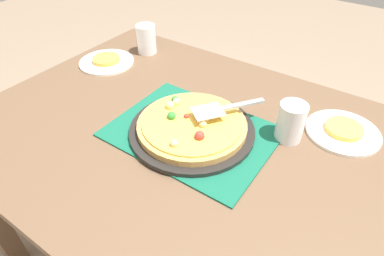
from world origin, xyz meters
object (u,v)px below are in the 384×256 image
at_px(plate_near_left, 107,62).
at_px(served_slice_right, 344,129).
at_px(served_slice_left, 106,59).
at_px(cup_far, 291,122).
at_px(pizza, 191,124).
at_px(plate_far_right, 343,132).
at_px(cup_near, 146,39).
at_px(pizza_server, 223,108).
at_px(pizza_pan, 192,130).

bearing_deg(plate_near_left, served_slice_right, 5.57).
relative_size(served_slice_left, cup_far, 0.92).
bearing_deg(served_slice_left, served_slice_right, 5.57).
xyz_separation_m(served_slice_right, cup_far, (-0.13, -0.12, 0.04)).
bearing_deg(pizza, served_slice_left, 162.55).
xyz_separation_m(plate_far_right, cup_near, (-0.85, 0.08, 0.06)).
bearing_deg(pizza_server, served_slice_right, 29.38).
xyz_separation_m(plate_near_left, cup_far, (0.79, -0.03, 0.06)).
distance_m(served_slice_right, cup_far, 0.18).
xyz_separation_m(served_slice_left, cup_far, (0.79, -0.03, 0.04)).
bearing_deg(pizza_pan, plate_far_right, 34.37).
bearing_deg(plate_near_left, pizza_server, -8.63).
bearing_deg(pizza_server, served_slice_left, 171.37).
bearing_deg(served_slice_left, pizza, -17.45).
height_order(plate_near_left, cup_near, cup_near).
height_order(pizza, plate_near_left, pizza).
height_order(pizza, served_slice_left, pizza).
relative_size(pizza_pan, cup_far, 3.17).
height_order(pizza_pan, plate_far_right, pizza_pan).
bearing_deg(pizza_server, plate_near_left, 171.37).
xyz_separation_m(plate_near_left, cup_near, (0.07, 0.17, 0.06)).
relative_size(plate_near_left, cup_near, 1.83).
relative_size(pizza, plate_near_left, 1.50).
relative_size(pizza_pan, pizza, 1.15).
height_order(plate_near_left, pizza_server, pizza_server).
distance_m(pizza, cup_near, 0.58).
relative_size(plate_near_left, served_slice_left, 2.00).
bearing_deg(cup_far, pizza_server, -161.02).
relative_size(plate_far_right, cup_near, 1.83).
bearing_deg(pizza_pan, pizza, -169.58).
xyz_separation_m(plate_near_left, plate_far_right, (0.92, 0.09, 0.00)).
xyz_separation_m(pizza, cup_near, (-0.47, 0.34, 0.03)).
bearing_deg(cup_far, plate_near_left, 178.12).
height_order(pizza, plate_far_right, pizza).
height_order(plate_near_left, cup_far, cup_far).
distance_m(pizza_pan, served_slice_left, 0.57).
relative_size(plate_far_right, served_slice_left, 2.00).
bearing_deg(plate_far_right, pizza, -145.71).
height_order(pizza_pan, pizza_server, pizza_server).
height_order(served_slice_right, pizza_server, pizza_server).
xyz_separation_m(plate_near_left, served_slice_left, (0.00, 0.00, 0.01)).
relative_size(served_slice_right, cup_near, 0.92).
relative_size(pizza_pan, pizza_server, 1.81).
distance_m(pizza_pan, plate_far_right, 0.46).
xyz_separation_m(pizza, served_slice_right, (0.38, 0.26, -0.02)).
xyz_separation_m(served_slice_left, pizza_server, (0.60, -0.09, 0.05)).
bearing_deg(cup_near, pizza, -36.13).
xyz_separation_m(pizza_pan, served_slice_left, (-0.54, 0.17, 0.01)).
distance_m(plate_far_right, served_slice_left, 0.93).
distance_m(served_slice_left, pizza_server, 0.61).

